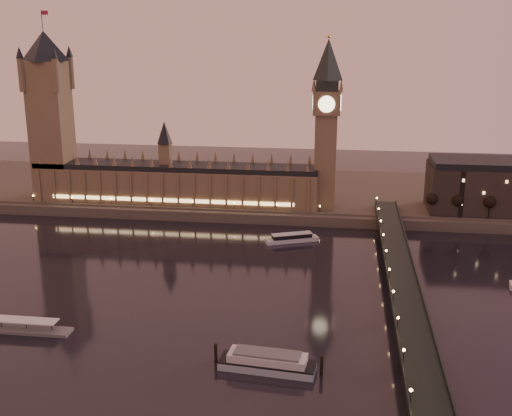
{
  "coord_description": "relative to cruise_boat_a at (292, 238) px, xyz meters",
  "views": [
    {
      "loc": [
        63.55,
        -263.78,
        115.0
      ],
      "look_at": [
        23.1,
        35.0,
        29.03
      ],
      "focal_mm": 45.0,
      "sensor_mm": 36.0,
      "label": 1
    }
  ],
  "objects": [
    {
      "name": "bare_tree_2",
      "position": [
        112.05,
        37.61,
        13.68
      ],
      "size": [
        6.43,
        6.43,
        13.07
      ],
      "color": "black",
      "rests_on": "ground"
    },
    {
      "name": "westminster_bridge",
      "position": [
        53.43,
        -71.39,
        3.43
      ],
      "size": [
        13.2,
        260.0,
        15.3
      ],
      "color": "black",
      "rests_on": "ground"
    },
    {
      "name": "cruise_boat_a",
      "position": [
        0.0,
        0.0,
        0.0
      ],
      "size": [
        29.76,
        17.17,
        4.73
      ],
      "rotation": [
        0.0,
        0.0,
        0.39
      ],
      "color": "silver",
      "rests_on": "ground"
    },
    {
      "name": "pontoon_pier",
      "position": [
        -98.34,
        -121.83,
        -0.82
      ],
      "size": [
        43.95,
        7.32,
        11.72
      ],
      "color": "#595B5E",
      "rests_on": "ground"
    },
    {
      "name": "palace_of_westminster",
      "position": [
        -78.31,
        49.6,
        19.62
      ],
      "size": [
        180.0,
        26.62,
        52.0
      ],
      "color": "brown",
      "rests_on": "ground"
    },
    {
      "name": "moored_barge",
      "position": [
        2.62,
        -137.92,
        0.92
      ],
      "size": [
        38.59,
        12.67,
        7.11
      ],
      "rotation": [
        0.0,
        0.0,
        -0.1
      ],
      "color": "#96AEBF",
      "rests_on": "ground"
    },
    {
      "name": "big_ben",
      "position": [
        15.8,
        49.59,
        61.87
      ],
      "size": [
        17.68,
        17.68,
        104.0
      ],
      "color": "brown",
      "rests_on": "ground"
    },
    {
      "name": "bare_tree_1",
      "position": [
        94.83,
        37.61,
        13.68
      ],
      "size": [
        6.43,
        6.43,
        13.07
      ],
      "color": "black",
      "rests_on": "ground"
    },
    {
      "name": "bare_tree_0",
      "position": [
        77.6,
        37.61,
        13.68
      ],
      "size": [
        6.43,
        6.43,
        13.07
      ],
      "color": "black",
      "rests_on": "ground"
    },
    {
      "name": "ground",
      "position": [
        -38.18,
        -71.39,
        -2.08
      ],
      "size": [
        700.0,
        700.0,
        0.0
      ],
      "primitive_type": "plane",
      "color": "black",
      "rests_on": "ground"
    },
    {
      "name": "victoria_tower",
      "position": [
        -158.18,
        49.61,
        63.71
      ],
      "size": [
        31.68,
        31.68,
        118.0
      ],
      "color": "brown",
      "rests_on": "ground"
    },
    {
      "name": "far_embankment",
      "position": [
        -8.18,
        93.61,
        0.92
      ],
      "size": [
        560.0,
        130.0,
        6.0
      ],
      "primitive_type": "cube",
      "color": "#423D35",
      "rests_on": "ground"
    }
  ]
}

